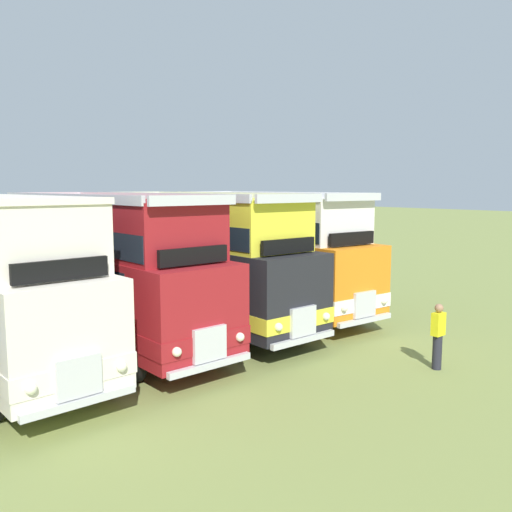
{
  "coord_description": "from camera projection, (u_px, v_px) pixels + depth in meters",
  "views": [
    {
      "loc": [
        -6.68,
        -15.07,
        4.69
      ],
      "look_at": [
        5.68,
        -0.09,
        2.2
      ],
      "focal_mm": 37.61,
      "sensor_mm": 36.0,
      "label": 1
    }
  ],
  "objects": [
    {
      "name": "marshal_person",
      "position": [
        438.0,
        336.0,
        13.83
      ],
      "size": [
        0.36,
        0.24,
        1.73
      ],
      "color": "#23232D",
      "rests_on": "ground"
    },
    {
      "name": "bus_fourth_in_row",
      "position": [
        194.0,
        256.0,
        18.37
      ],
      "size": [
        2.65,
        10.54,
        4.52
      ],
      "color": "black",
      "rests_on": "ground"
    },
    {
      "name": "bus_third_in_row",
      "position": [
        105.0,
        265.0,
        16.22
      ],
      "size": [
        2.82,
        10.63,
        4.52
      ],
      "color": "maroon",
      "rests_on": "ground"
    },
    {
      "name": "bus_fifth_in_row",
      "position": [
        265.0,
        249.0,
        20.49
      ],
      "size": [
        3.08,
        10.15,
        4.52
      ],
      "color": "orange",
      "rests_on": "ground"
    },
    {
      "name": "ground_plane",
      "position": [
        111.0,
        342.0,
        16.34
      ],
      "size": [
        200.0,
        200.0,
        0.0
      ],
      "primitive_type": "plane",
      "color": "olive"
    }
  ]
}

